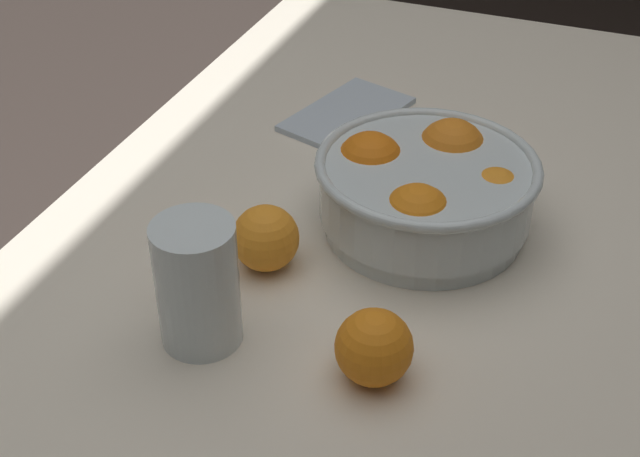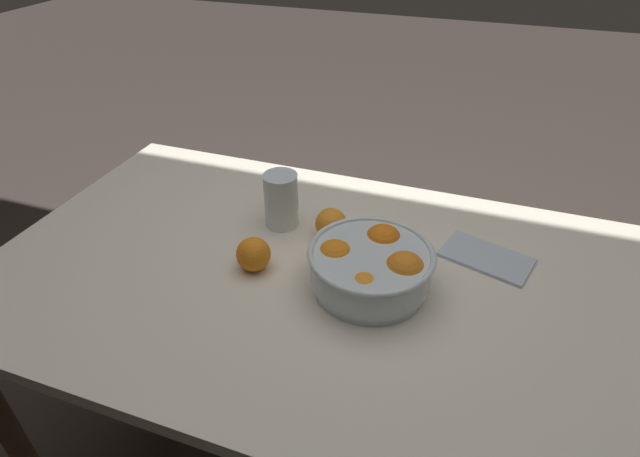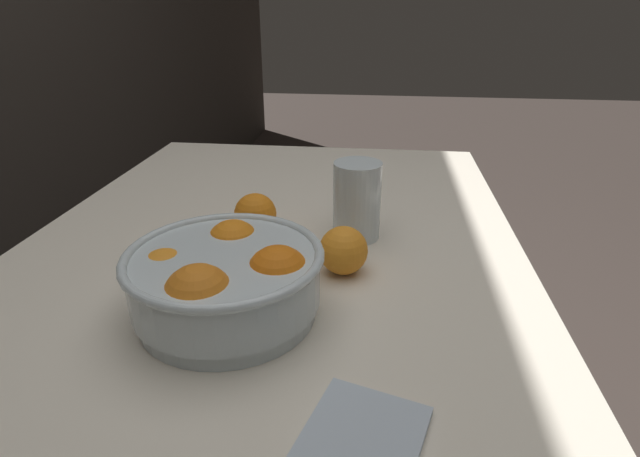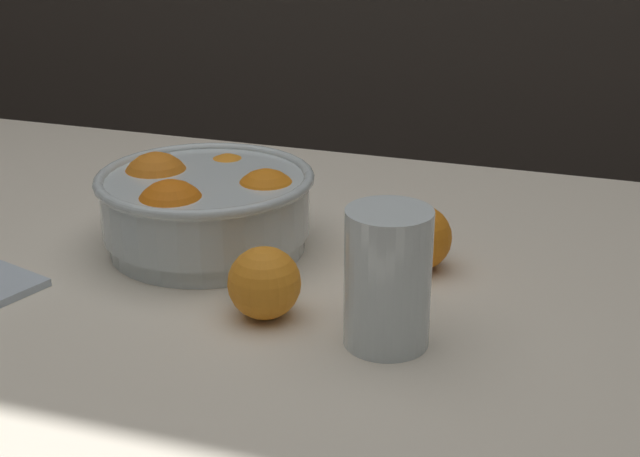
# 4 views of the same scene
# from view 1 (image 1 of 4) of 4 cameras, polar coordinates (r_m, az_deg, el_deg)

# --- Properties ---
(dining_table) EXTENTS (1.44, 0.82, 0.76)m
(dining_table) POSITION_cam_1_polar(r_m,az_deg,el_deg) (1.00, 4.49, -6.14)
(dining_table) COLOR beige
(dining_table) RESTS_ON ground_plane
(fruit_bowl) EXTENTS (0.25, 0.25, 0.10)m
(fruit_bowl) POSITION_cam_1_polar(r_m,az_deg,el_deg) (0.98, 6.79, 2.52)
(fruit_bowl) COLOR silver
(fruit_bowl) RESTS_ON dining_table
(juice_glass) EXTENTS (0.08, 0.08, 0.13)m
(juice_glass) POSITION_cam_1_polar(r_m,az_deg,el_deg) (0.84, -7.80, -3.94)
(juice_glass) COLOR #F4A314
(juice_glass) RESTS_ON dining_table
(orange_loose_near_bowl) EXTENTS (0.07, 0.07, 0.07)m
(orange_loose_near_bowl) POSITION_cam_1_polar(r_m,az_deg,el_deg) (0.93, -3.50, -0.62)
(orange_loose_near_bowl) COLOR orange
(orange_loose_near_bowl) RESTS_ON dining_table
(orange_loose_front) EXTENTS (0.07, 0.07, 0.07)m
(orange_loose_front) POSITION_cam_1_polar(r_m,az_deg,el_deg) (0.81, 3.48, -7.60)
(orange_loose_front) COLOR orange
(orange_loose_front) RESTS_ON dining_table
(napkin) EXTENTS (0.20, 0.15, 0.01)m
(napkin) POSITION_cam_1_polar(r_m,az_deg,el_deg) (1.23, 1.75, 7.33)
(napkin) COLOR silver
(napkin) RESTS_ON dining_table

